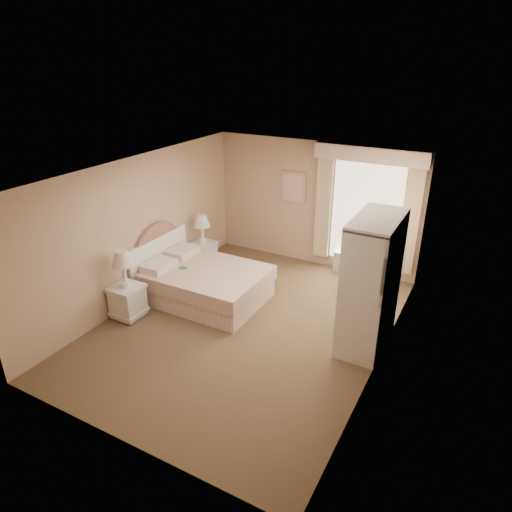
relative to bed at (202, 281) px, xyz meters
The scene contains 9 objects.
room 1.51m from the bed, 19.61° to the right, with size 4.21×5.51×2.51m.
window 3.29m from the bed, 45.97° to the left, with size 2.05×0.22×2.51m.
framed_art 2.70m from the bed, 73.68° to the left, with size 0.52×0.04×0.62m.
bed is the anchor object (origin of this frame).
nightstand_near 1.32m from the bed, 122.91° to the right, with size 0.48×0.48×1.17m.
nightstand_far 1.29m from the bed, 123.49° to the left, with size 0.45×0.45×1.10m.
round_table 3.14m from the bed, 39.62° to the left, with size 0.72×0.72×0.76m.
cafe_chair 2.67m from the bed, 12.14° to the left, with size 0.42×0.42×0.82m.
armoire 2.98m from the bed, ahead, with size 0.60×1.21×2.01m.
Camera 1 is at (3.11, -5.41, 4.04)m, focal length 32.00 mm.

